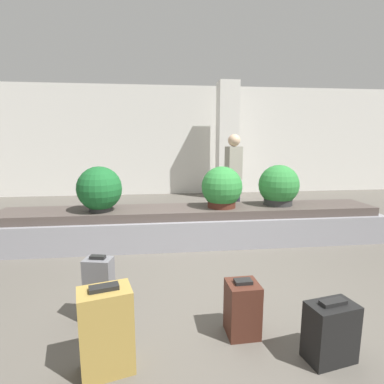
{
  "coord_description": "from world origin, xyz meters",
  "views": [
    {
      "loc": [
        -0.53,
        -3.11,
        1.63
      ],
      "look_at": [
        0.0,
        1.5,
        0.82
      ],
      "focal_mm": 28.0,
      "sensor_mm": 36.0,
      "label": 1
    }
  ],
  "objects": [
    {
      "name": "potted_plant_2",
      "position": [
        1.44,
        1.56,
        0.88
      ],
      "size": [
        0.66,
        0.66,
        0.66
      ],
      "color": "#2D2D2D",
      "rests_on": "carousel"
    },
    {
      "name": "suitcase_3",
      "position": [
        0.15,
        -0.86,
        0.23
      ],
      "size": [
        0.27,
        0.27,
        0.49
      ],
      "rotation": [
        0.0,
        0.0,
        0.04
      ],
      "color": "#472319",
      "rests_on": "ground_plane"
    },
    {
      "name": "pillar",
      "position": [
        1.42,
        5.21,
        1.6
      ],
      "size": [
        0.54,
        0.54,
        3.2
      ],
      "color": "silver",
      "rests_on": "ground_plane"
    },
    {
      "name": "ground_plane",
      "position": [
        0.0,
        0.0,
        0.0
      ],
      "size": [
        18.0,
        18.0,
        0.0
      ],
      "primitive_type": "plane",
      "color": "#59544C"
    },
    {
      "name": "carousel",
      "position": [
        0.0,
        1.5,
        0.27
      ],
      "size": [
        6.14,
        0.88,
        0.57
      ],
      "color": "gray",
      "rests_on": "ground_plane"
    },
    {
      "name": "back_wall",
      "position": [
        0.0,
        5.99,
        1.6
      ],
      "size": [
        18.0,
        0.06,
        3.2
      ],
      "color": "silver",
      "rests_on": "ground_plane"
    },
    {
      "name": "traveler_0",
      "position": [
        1.0,
        2.81,
        1.05
      ],
      "size": [
        0.36,
        0.28,
        1.75
      ],
      "rotation": [
        0.0,
        0.0,
        -2.78
      ],
      "color": "#282833",
      "rests_on": "ground_plane"
    },
    {
      "name": "potted_plant_0",
      "position": [
        -1.4,
        1.43,
        0.9
      ],
      "size": [
        0.66,
        0.66,
        0.68
      ],
      "color": "#2D2D2D",
      "rests_on": "carousel"
    },
    {
      "name": "suitcase_1",
      "position": [
        0.72,
        -1.23,
        0.23
      ],
      "size": [
        0.39,
        0.28,
        0.48
      ],
      "rotation": [
        0.0,
        0.0,
        0.19
      ],
      "color": "black",
      "rests_on": "ground_plane"
    },
    {
      "name": "suitcase_0",
      "position": [
        -0.91,
        -1.15,
        0.31
      ],
      "size": [
        0.41,
        0.32,
        0.65
      ],
      "rotation": [
        0.0,
        0.0,
        0.26
      ],
      "color": "#A3843D",
      "rests_on": "ground_plane"
    },
    {
      "name": "suitcase_2",
      "position": [
        -1.07,
        -0.54,
        0.3
      ],
      "size": [
        0.27,
        0.21,
        0.63
      ],
      "rotation": [
        0.0,
        0.0,
        -0.21
      ],
      "color": "slate",
      "rests_on": "ground_plane"
    },
    {
      "name": "potted_plant_1",
      "position": [
        0.47,
        1.48,
        0.88
      ],
      "size": [
        0.64,
        0.64,
        0.65
      ],
      "color": "#4C2319",
      "rests_on": "carousel"
    }
  ]
}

